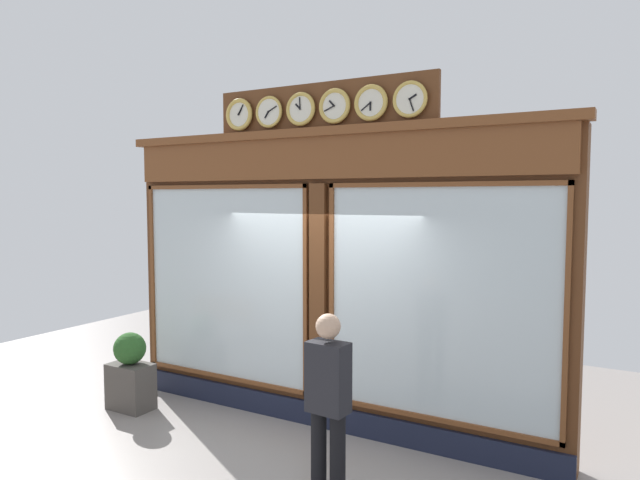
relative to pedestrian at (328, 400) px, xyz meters
The scene contains 4 objects.
shop_facade 1.98m from the pedestrian, 60.03° to the right, with size 5.65×0.42×3.98m.
pedestrian is the anchor object (origin of this frame).
planter_box 3.39m from the pedestrian, 12.14° to the right, with size 0.56×0.36×0.58m, color #4C4742.
planter_shrub 3.33m from the pedestrian, 12.14° to the right, with size 0.40×0.40×0.40m, color #285623.
Camera 1 is at (-3.22, 5.65, 2.69)m, focal length 31.85 mm.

